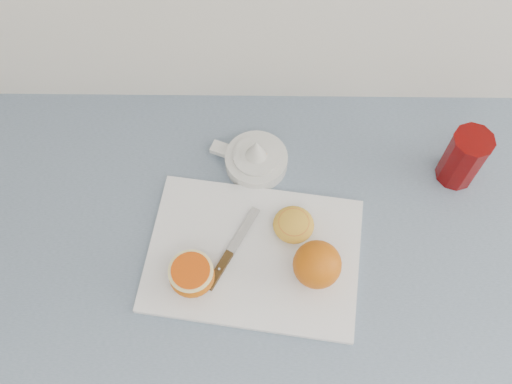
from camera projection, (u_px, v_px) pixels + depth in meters
counter at (317, 297)px, 1.46m from camera, size 2.45×0.64×0.89m
cutting_board at (254, 255)px, 1.03m from camera, size 0.41×0.32×0.01m
whole_orange at (317, 265)px, 0.97m from camera, size 0.08×0.08×0.08m
half_orange at (192, 275)px, 0.98m from camera, size 0.08×0.08×0.05m
squeezed_shell at (293, 224)px, 1.04m from camera, size 0.08×0.08×0.03m
paring_knife at (224, 263)px, 1.02m from camera, size 0.10×0.16×0.01m
citrus_juicer at (256, 159)px, 1.11m from camera, size 0.15×0.12×0.08m
red_tumbler at (463, 159)px, 1.07m from camera, size 0.08×0.08×0.12m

